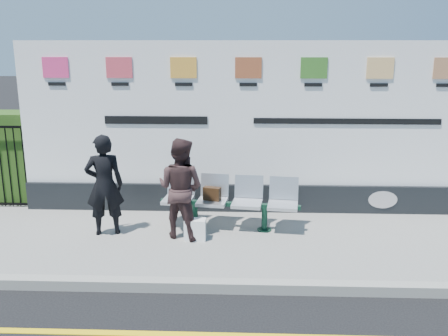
# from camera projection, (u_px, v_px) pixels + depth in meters

# --- Properties ---
(ground) EXTENTS (80.00, 80.00, 0.00)m
(ground) POSITION_uv_depth(u_px,v_px,m) (202.00, 335.00, 5.43)
(ground) COLOR black
(pavement) EXTENTS (14.00, 3.00, 0.12)m
(pavement) POSITION_uv_depth(u_px,v_px,m) (215.00, 241.00, 7.84)
(pavement) COLOR gray
(pavement) RESTS_ON ground
(kerb) EXTENTS (14.00, 0.18, 0.14)m
(kerb) POSITION_uv_depth(u_px,v_px,m) (209.00, 286.00, 6.38)
(kerb) COLOR gray
(kerb) RESTS_ON ground
(yellow_line) EXTENTS (14.00, 0.10, 0.01)m
(yellow_line) POSITION_uv_depth(u_px,v_px,m) (202.00, 335.00, 5.43)
(yellow_line) COLOR yellow
(yellow_line) RESTS_ON ground
(billboard) EXTENTS (8.00, 0.30, 3.00)m
(billboard) POSITION_uv_depth(u_px,v_px,m) (247.00, 140.00, 8.79)
(billboard) COLOR black
(billboard) RESTS_ON pavement
(bench) EXTENTS (2.25, 0.83, 0.47)m
(bench) POSITION_uv_depth(u_px,v_px,m) (229.00, 215.00, 8.15)
(bench) COLOR #BABDC4
(bench) RESTS_ON pavement
(woman_left) EXTENTS (0.66, 0.51, 1.61)m
(woman_left) POSITION_uv_depth(u_px,v_px,m) (104.00, 185.00, 7.79)
(woman_left) COLOR black
(woman_left) RESTS_ON pavement
(woman_right) EXTENTS (0.93, 0.83, 1.57)m
(woman_right) POSITION_uv_depth(u_px,v_px,m) (181.00, 188.00, 7.69)
(woman_right) COLOR #362323
(woman_right) RESTS_ON pavement
(handbag_brown) EXTENTS (0.30, 0.20, 0.22)m
(handbag_brown) POSITION_uv_depth(u_px,v_px,m) (212.00, 194.00, 8.10)
(handbag_brown) COLOR black
(handbag_brown) RESTS_ON bench
(carrier_bag_white) EXTENTS (0.33, 0.20, 0.33)m
(carrier_bag_white) POSITION_uv_depth(u_px,v_px,m) (195.00, 229.00, 7.70)
(carrier_bag_white) COLOR white
(carrier_bag_white) RESTS_ON pavement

